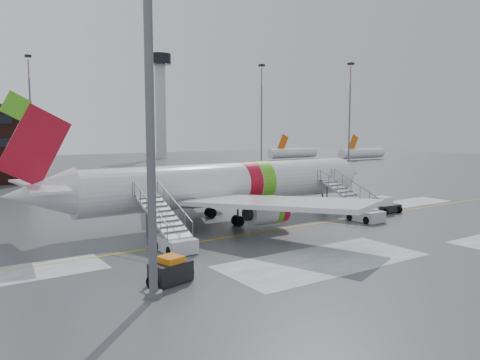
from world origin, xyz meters
TOP-DOWN VIEW (x-y plane):
  - ground at (0.00, 0.00)m, footprint 260.00×260.00m
  - airliner at (-5.00, 4.73)m, footprint 35.03×32.97m
  - airstair_fwd at (6.34, -1.81)m, footprint 2.05×7.70m
  - airstair_aft at (-13.03, -1.81)m, footprint 2.05×7.70m
  - pushback_tug at (11.36, -0.72)m, footprint 3.02×2.32m
  - baggage_tractor at (-16.18, -8.49)m, footprint 3.04×1.84m
  - light_mast_near at (-17.88, -10.03)m, footprint 1.20×1.20m
  - control_tower at (30.00, 95.00)m, footprint 6.40×6.40m
  - light_mast_far_ne at (42.00, 62.00)m, footprint 1.20×1.20m
  - light_mast_far_n at (-8.00, 78.00)m, footprint 1.20×1.20m
  - light_mast_far_e at (58.00, 48.00)m, footprint 1.20×1.20m
  - distant_aircraft at (62.50, 64.00)m, footprint 35.00×18.00m

SIDE VIEW (x-z plane):
  - ground at x=0.00m, z-range 0.00..0.00m
  - distant_aircraft at x=62.50m, z-range -4.00..4.00m
  - baggage_tractor at x=-16.18m, z-range -0.11..1.40m
  - pushback_tug at x=11.36m, z-range -0.10..1.59m
  - airstair_fwd at x=6.34m, z-range -0.68..2.81m
  - airstair_aft at x=-13.03m, z-range -0.68..2.81m
  - airliner at x=-5.00m, z-range -2.17..9.01m
  - light_mast_far_ne at x=42.00m, z-range 1.71..25.96m
  - light_mast_far_n at x=-8.00m, z-range 1.71..25.96m
  - light_mast_far_e at x=58.00m, z-range 1.71..25.96m
  - light_mast_near at x=-17.88m, z-range 0.40..27.97m
  - control_tower at x=30.00m, z-range 3.75..33.75m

